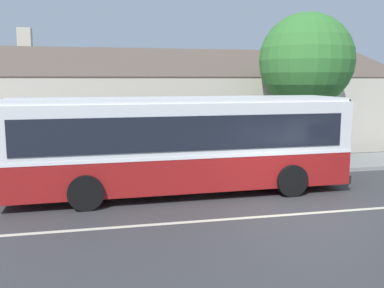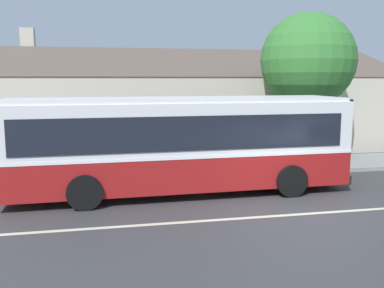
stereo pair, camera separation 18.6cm
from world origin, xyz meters
name	(u,v)px [view 1 (the left image)]	position (x,y,z in m)	size (l,w,h in m)	color
ground_plane	(296,214)	(0.00, 0.00, 0.00)	(300.00, 300.00, 0.00)	#38383A
sidewalk_far	(229,167)	(0.00, 6.00, 0.07)	(60.00, 3.00, 0.15)	gray
lane_divider_stripe	(296,214)	(0.00, 0.00, 0.00)	(60.00, 0.16, 0.01)	beige
community_building	(152,109)	(-2.15, 13.56, 1.94)	(24.82, 10.33, 6.32)	beige
transit_bus	(180,142)	(-2.63, 2.90, 1.64)	(10.74, 2.91, 3.04)	maroon
street_tree_primary	(305,63)	(3.57, 6.78, 4.30)	(4.03, 4.03, 6.42)	#4C3828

